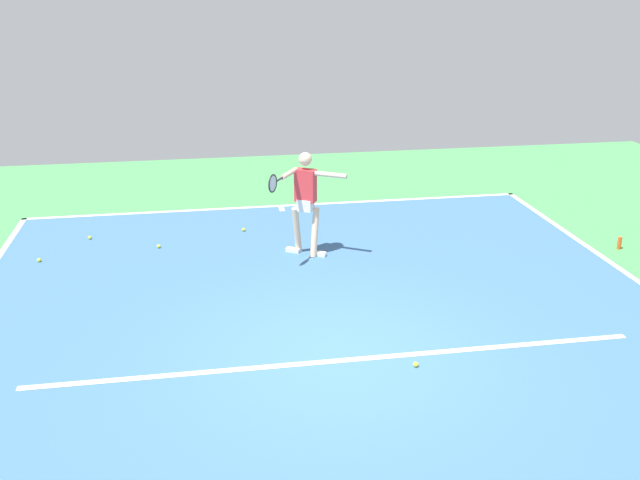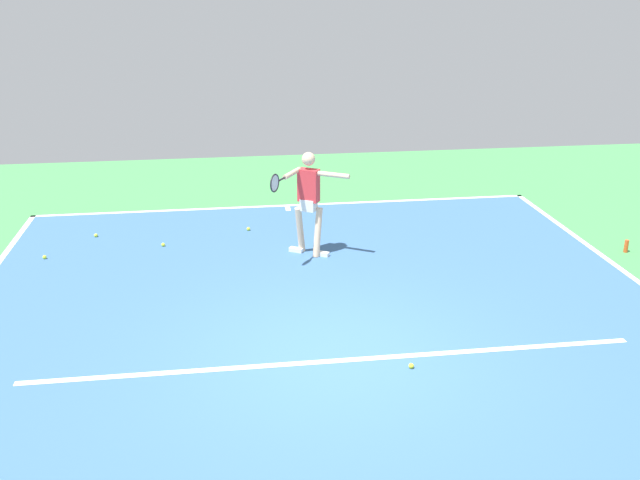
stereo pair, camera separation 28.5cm
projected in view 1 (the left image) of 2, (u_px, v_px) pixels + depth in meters
The scene contains 12 objects.
ground_plane at pixel (339, 356), 8.98m from camera, with size 21.34×21.34×0.00m, color #428E4C.
court_surface at pixel (339, 355), 8.98m from camera, with size 10.19×12.67×0.00m, color #38608E.
court_line_baseline_near at pixel (280, 206), 14.79m from camera, with size 10.19×0.10×0.01m, color white.
court_line_service at pixel (341, 360), 8.86m from camera, with size 7.64×0.10×0.01m, color white.
court_line_centre_mark at pixel (282, 209), 14.61m from camera, with size 0.10×0.30×0.01m, color white.
tennis_player at pixel (305, 197), 11.86m from camera, with size 1.33×1.05×1.78m.
tennis_ball_centre_court at pixel (39, 260), 11.89m from camera, with size 0.07×0.07×0.07m, color #CCE033.
tennis_ball_by_sideline at pixel (244, 230), 13.32m from camera, with size 0.07×0.07×0.07m, color #CCE033.
tennis_ball_far_corner at pixel (159, 246), 12.50m from camera, with size 0.07×0.07×0.07m, color #CCE033.
tennis_ball_near_service_line at pixel (416, 364), 8.71m from camera, with size 0.07×0.07×0.07m, color yellow.
tennis_ball_by_baseline at pixel (90, 238), 12.91m from camera, with size 0.07×0.07×0.07m, color #C6E53D.
water_bottle at pixel (619, 243), 12.44m from camera, with size 0.07×0.07×0.22m, color #D84C1E.
Camera 1 is at (1.57, 7.76, 4.49)m, focal length 40.24 mm.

